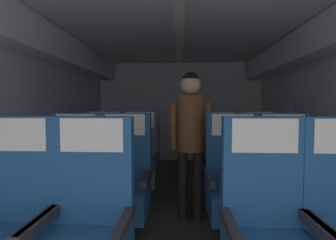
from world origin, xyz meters
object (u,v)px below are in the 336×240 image
at_px(seat_c_left_aisle, 139,163).
at_px(flight_attendant, 190,130).
at_px(seat_a_left_window, 7,230).
at_px(seat_b_left_aisle, 123,185).
at_px(seat_a_left_aisle, 87,233).
at_px(seat_b_right_window, 234,186).
at_px(seat_c_right_aisle, 259,165).
at_px(seat_b_right_aisle, 286,187).
at_px(seat_c_left_window, 102,163).
at_px(seat_b_left_window, 72,184).
at_px(seat_c_right_window, 220,164).
at_px(seat_a_right_window, 269,236).

distance_m(seat_c_left_aisle, flight_attendant, 0.93).
distance_m(seat_a_left_window, seat_b_left_aisle, 1.00).
xyz_separation_m(seat_a_left_aisle, seat_b_right_window, (1.01, 0.90, 0.00)).
bearing_deg(seat_c_right_aisle, flight_attendant, -149.79).
relative_size(seat_a_left_window, seat_b_right_aisle, 1.00).
bearing_deg(seat_c_left_window, seat_b_right_aisle, -23.97).
bearing_deg(seat_c_left_aisle, seat_a_left_aisle, -90.10).
relative_size(seat_b_left_window, seat_c_right_window, 1.00).
bearing_deg(seat_c_left_window, seat_b_right_window, -30.40).
distance_m(seat_b_right_aisle, seat_c_left_aisle, 1.70).
height_order(seat_a_right_window, flight_attendant, flight_attendant).
distance_m(seat_b_right_window, seat_c_right_aisle, 0.99).
height_order(seat_a_left_aisle, seat_b_right_aisle, same).
distance_m(seat_b_left_aisle, seat_b_right_aisle, 1.47).
relative_size(seat_b_right_aisle, flight_attendant, 0.73).
relative_size(seat_a_left_aisle, seat_c_left_window, 1.00).
relative_size(seat_c_left_aisle, seat_c_right_window, 1.00).
xyz_separation_m(seat_b_left_aisle, seat_c_right_window, (1.01, 0.87, 0.00)).
relative_size(seat_a_left_aisle, seat_b_left_aisle, 1.00).
bearing_deg(seat_a_right_window, seat_b_right_window, 90.48).
xyz_separation_m(seat_a_left_window, seat_c_right_window, (1.49, 1.75, 0.00)).
bearing_deg(seat_a_left_aisle, flight_attendant, 63.47).
relative_size(seat_b_right_window, seat_c_left_window, 1.00).
height_order(seat_a_left_aisle, seat_c_right_window, same).
distance_m(seat_b_left_aisle, flight_attendant, 0.87).
xyz_separation_m(seat_b_right_window, seat_c_right_aisle, (0.48, 0.87, 0.00)).
height_order(seat_a_left_window, seat_b_right_window, same).
bearing_deg(seat_a_right_window, seat_b_right_aisle, 62.67).
xyz_separation_m(seat_b_left_window, flight_attendant, (1.10, 0.38, 0.47)).
distance_m(seat_b_left_aisle, seat_c_right_window, 1.33).
bearing_deg(seat_b_right_aisle, seat_b_left_window, -179.32).
xyz_separation_m(seat_a_right_window, seat_b_right_window, (-0.01, 0.88, 0.00)).
bearing_deg(seat_b_right_window, seat_a_left_aisle, -138.30).
relative_size(seat_b_right_aisle, seat_b_right_window, 1.00).
relative_size(seat_c_right_window, flight_attendant, 0.73).
xyz_separation_m(seat_b_left_window, seat_c_right_window, (1.48, 0.88, 0.00)).
relative_size(seat_a_right_window, seat_b_left_aisle, 1.00).
height_order(seat_b_left_aisle, seat_c_right_window, same).
bearing_deg(seat_c_right_aisle, seat_b_left_aisle, -149.38).
xyz_separation_m(seat_a_right_window, seat_b_right_aisle, (0.46, 0.88, 0.00)).
relative_size(seat_b_left_window, seat_c_right_aisle, 1.00).
height_order(seat_b_right_aisle, seat_c_left_window, same).
bearing_deg(seat_a_left_window, seat_b_right_aisle, 24.71).
height_order(seat_b_left_aisle, seat_c_left_aisle, same).
bearing_deg(seat_c_right_aisle, seat_b_left_window, -155.66).
relative_size(seat_b_right_window, seat_c_left_aisle, 1.00).
distance_m(seat_a_left_window, seat_c_left_window, 1.76).
bearing_deg(seat_a_right_window, flight_attendant, 107.22).
xyz_separation_m(seat_c_left_window, flight_attendant, (1.10, -0.50, 0.47)).
xyz_separation_m(seat_b_left_window, seat_c_right_aisle, (1.96, 0.89, 0.00)).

